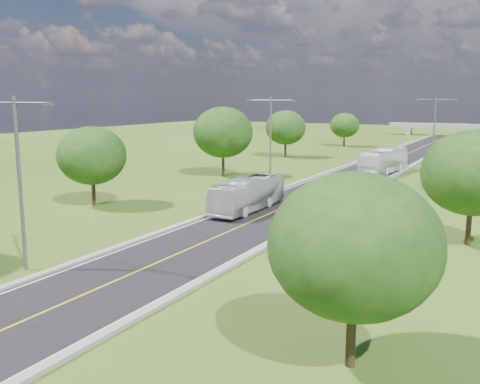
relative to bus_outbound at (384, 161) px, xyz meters
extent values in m
plane|color=#2E4C15|center=(-2.32, -2.35, -1.69)|extent=(260.00, 260.00, 0.00)
cube|color=black|center=(-2.32, 3.65, -1.66)|extent=(8.00, 150.00, 0.06)
cube|color=gray|center=(-6.57, 3.65, -1.58)|extent=(0.50, 150.00, 0.22)
cube|color=gray|center=(1.93, 3.65, -1.58)|extent=(0.50, 150.00, 0.22)
cylinder|color=slate|center=(2.88, -24.35, -0.49)|extent=(0.08, 0.08, 2.40)
cube|color=white|center=(2.88, -24.38, 0.31)|extent=(0.55, 0.04, 0.70)
cube|color=gray|center=(-12.32, 77.65, -0.69)|extent=(1.20, 3.00, 2.00)
cube|color=gray|center=(-2.32, 77.65, 0.91)|extent=(30.00, 3.00, 1.20)
cylinder|color=slate|center=(-8.32, -50.35, 3.31)|extent=(0.22, 0.22, 10.00)
cylinder|color=slate|center=(-6.92, -50.35, 7.91)|extent=(2.80, 0.12, 0.12)
cube|color=slate|center=(-5.62, -50.35, 7.86)|extent=(0.50, 0.25, 0.18)
cylinder|color=slate|center=(-8.32, -17.35, 3.31)|extent=(0.22, 0.22, 10.00)
cylinder|color=slate|center=(-9.72, -17.35, 7.91)|extent=(2.80, 0.12, 0.12)
cylinder|color=slate|center=(-6.92, -17.35, 7.91)|extent=(2.80, 0.12, 0.12)
cube|color=slate|center=(-11.02, -17.35, 7.86)|extent=(0.50, 0.25, 0.18)
cube|color=slate|center=(-5.62, -17.35, 7.86)|extent=(0.50, 0.25, 0.18)
cylinder|color=slate|center=(3.68, 15.65, 3.31)|extent=(0.22, 0.22, 10.00)
cylinder|color=slate|center=(2.28, 15.65, 7.91)|extent=(2.80, 0.12, 0.12)
cylinder|color=slate|center=(5.08, 15.65, 7.91)|extent=(2.80, 0.12, 0.12)
cube|color=slate|center=(0.98, 15.65, 7.86)|extent=(0.50, 0.25, 0.18)
cube|color=slate|center=(6.38, 15.65, 7.86)|extent=(0.50, 0.25, 0.18)
cylinder|color=black|center=(-18.32, -34.35, -0.34)|extent=(0.36, 0.36, 2.70)
ellipsoid|color=#1C3D10|center=(-18.32, -34.35, 2.96)|extent=(6.30, 6.30, 5.36)
cylinder|color=black|center=(-17.32, -12.35, -0.07)|extent=(0.36, 0.36, 3.24)
ellipsoid|color=#1C3D10|center=(-17.32, -12.35, 3.89)|extent=(7.56, 7.56, 6.43)
cylinder|color=black|center=(-19.32, 11.65, -0.25)|extent=(0.36, 0.36, 2.88)
ellipsoid|color=#1C3D10|center=(-19.32, 11.65, 3.27)|extent=(6.72, 6.72, 5.71)
cylinder|color=black|center=(-16.82, 35.65, -0.43)|extent=(0.36, 0.36, 2.52)
ellipsoid|color=#1C3D10|center=(-16.82, 35.65, 2.65)|extent=(5.88, 5.88, 5.00)
cylinder|color=black|center=(11.68, -52.35, -0.34)|extent=(0.36, 0.36, 2.70)
ellipsoid|color=#1C3D10|center=(11.68, -52.35, 2.96)|extent=(6.30, 6.30, 5.36)
cylinder|color=black|center=(13.68, -32.35, -0.25)|extent=(0.36, 0.36, 2.88)
ellipsoid|color=#1C3D10|center=(13.68, -32.35, 3.27)|extent=(6.72, 6.72, 5.71)
imported|color=white|center=(0.00, 0.00, 0.00)|extent=(3.88, 11.92, 3.26)
imported|color=beige|center=(-4.61, -29.62, -0.18)|extent=(2.58, 10.45, 2.90)
camera|label=1|loc=(16.96, -70.56, 8.20)|focal=40.00mm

